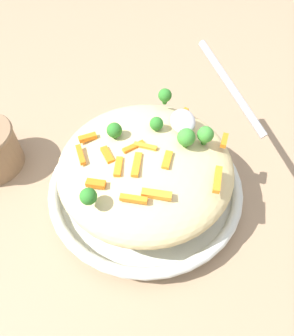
# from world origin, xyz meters

# --- Properties ---
(ground_plane) EXTENTS (2.40, 2.40, 0.00)m
(ground_plane) POSITION_xyz_m (0.00, 0.00, 0.00)
(ground_plane) COLOR #9E7F60
(serving_bowl) EXTENTS (0.33, 0.33, 0.04)m
(serving_bowl) POSITION_xyz_m (0.00, 0.00, 0.02)
(serving_bowl) COLOR silver
(serving_bowl) RESTS_ON ground_plane
(pasta_mound) EXTENTS (0.28, 0.28, 0.09)m
(pasta_mound) POSITION_xyz_m (0.00, 0.00, 0.08)
(pasta_mound) COLOR #DBC689
(pasta_mound) RESTS_ON serving_bowl
(carrot_piece_0) EXTENTS (0.03, 0.02, 0.01)m
(carrot_piece_0) POSITION_xyz_m (-0.02, -0.03, 0.12)
(carrot_piece_0) COLOR orange
(carrot_piece_0) RESTS_ON pasta_mound
(carrot_piece_1) EXTENTS (0.02, 0.03, 0.01)m
(carrot_piece_1) POSITION_xyz_m (-0.06, 0.07, 0.12)
(carrot_piece_1) COLOR orange
(carrot_piece_1) RESTS_ON pasta_mound
(carrot_piece_2) EXTENTS (0.03, 0.03, 0.01)m
(carrot_piece_2) POSITION_xyz_m (-0.00, 0.02, 0.13)
(carrot_piece_2) COLOR orange
(carrot_piece_2) RESTS_ON pasta_mound
(carrot_piece_3) EXTENTS (0.03, 0.02, 0.01)m
(carrot_piece_3) POSITION_xyz_m (0.02, -0.12, 0.12)
(carrot_piece_3) COLOR orange
(carrot_piece_3) RESTS_ON pasta_mound
(carrot_piece_4) EXTENTS (0.02, 0.04, 0.01)m
(carrot_piece_4) POSITION_xyz_m (0.00, -0.00, 0.13)
(carrot_piece_4) COLOR orange
(carrot_piece_4) RESTS_ON pasta_mound
(carrot_piece_5) EXTENTS (0.03, 0.02, 0.01)m
(carrot_piece_5) POSITION_xyz_m (-0.01, 0.06, 0.12)
(carrot_piece_5) COLOR orange
(carrot_piece_5) RESTS_ON pasta_mound
(carrot_piece_6) EXTENTS (0.04, 0.02, 0.01)m
(carrot_piece_6) POSITION_xyz_m (-0.03, 0.01, 0.12)
(carrot_piece_6) COLOR orange
(carrot_piece_6) RESTS_ON pasta_mound
(carrot_piece_7) EXTENTS (0.01, 0.04, 0.01)m
(carrot_piece_7) POSITION_xyz_m (-0.09, 0.02, 0.12)
(carrot_piece_7) COLOR orange
(carrot_piece_7) RESTS_ON pasta_mound
(carrot_piece_8) EXTENTS (0.04, 0.03, 0.01)m
(carrot_piece_8) POSITION_xyz_m (0.08, -0.06, 0.12)
(carrot_piece_8) COLOR orange
(carrot_piece_8) RESTS_ON pasta_mound
(carrot_piece_9) EXTENTS (0.02, 0.03, 0.01)m
(carrot_piece_9) POSITION_xyz_m (0.03, 0.09, 0.12)
(carrot_piece_9) COLOR orange
(carrot_piece_9) RESTS_ON pasta_mound
(carrot_piece_10) EXTENTS (0.02, 0.04, 0.01)m
(carrot_piece_10) POSITION_xyz_m (-0.08, -0.01, 0.12)
(carrot_piece_10) COLOR orange
(carrot_piece_10) RESTS_ON pasta_mound
(carrot_piece_11) EXTENTS (0.03, 0.01, 0.01)m
(carrot_piece_11) POSITION_xyz_m (-0.04, 0.04, 0.12)
(carrot_piece_11) COLOR orange
(carrot_piece_11) RESTS_ON pasta_mound
(carrot_piece_12) EXTENTS (0.04, 0.02, 0.01)m
(carrot_piece_12) POSITION_xyz_m (-0.01, 0.10, 0.12)
(carrot_piece_12) COLOR orange
(carrot_piece_12) RESTS_ON pasta_mound
(carrot_piece_13) EXTENTS (0.04, 0.02, 0.01)m
(carrot_piece_13) POSITION_xyz_m (-0.06, -0.10, 0.12)
(carrot_piece_13) COLOR orange
(carrot_piece_13) RESTS_ON pasta_mound
(broccoli_floret_0) EXTENTS (0.03, 0.03, 0.03)m
(broccoli_floret_0) POSITION_xyz_m (0.01, -0.09, 0.13)
(broccoli_floret_0) COLOR #377928
(broccoli_floret_0) RESTS_ON pasta_mound
(broccoli_floret_1) EXTENTS (0.02, 0.02, 0.02)m
(broccoli_floret_1) POSITION_xyz_m (0.04, -0.02, 0.13)
(broccoli_floret_1) COLOR #296820
(broccoli_floret_1) RESTS_ON pasta_mound
(broccoli_floret_2) EXTENTS (0.02, 0.02, 0.03)m
(broccoli_floret_2) POSITION_xyz_m (-0.09, 0.07, 0.13)
(broccoli_floret_2) COLOR #296820
(broccoli_floret_2) RESTS_ON pasta_mound
(broccoli_floret_3) EXTENTS (0.02, 0.02, 0.03)m
(broccoli_floret_3) POSITION_xyz_m (0.03, 0.05, 0.13)
(broccoli_floret_3) COLOR #296820
(broccoli_floret_3) RESTS_ON pasta_mound
(broccoli_floret_4) EXTENTS (0.03, 0.03, 0.03)m
(broccoli_floret_4) POSITION_xyz_m (0.01, -0.06, 0.14)
(broccoli_floret_4) COLOR #377928
(broccoli_floret_4) RESTS_ON pasta_mound
(broccoli_floret_5) EXTENTS (0.02, 0.02, 0.03)m
(broccoli_floret_5) POSITION_xyz_m (0.11, -0.03, 0.13)
(broccoli_floret_5) COLOR #296820
(broccoli_floret_5) RESTS_ON pasta_mound
(serving_spoon) EXTENTS (0.16, 0.15, 0.08)m
(serving_spoon) POSITION_xyz_m (0.07, -0.09, 0.15)
(serving_spoon) COLOR #B7B7BC
(serving_spoon) RESTS_ON pasta_mound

